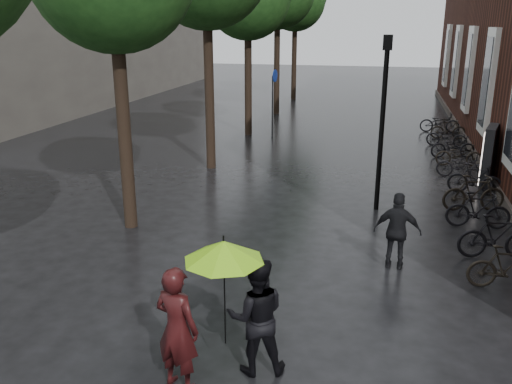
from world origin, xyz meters
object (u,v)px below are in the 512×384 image
(person_black, at_px, (256,316))
(ad_lightbox, at_px, (488,158))
(pedestrian_walking, at_px, (397,231))
(parked_bicycles, at_px, (461,163))
(person_burgundy, at_px, (177,329))
(lamp_post, at_px, (383,107))

(person_black, distance_m, ad_lightbox, 11.66)
(person_black, xyz_separation_m, pedestrian_walking, (2.04, 4.12, -0.08))
(parked_bicycles, height_order, ad_lightbox, ad_lightbox)
(person_burgundy, xyz_separation_m, lamp_post, (2.55, 8.49, 1.91))
(ad_lightbox, height_order, lamp_post, lamp_post)
(pedestrian_walking, relative_size, lamp_post, 0.36)
(person_black, bearing_deg, parked_bicycles, -126.25)
(parked_bicycles, xyz_separation_m, ad_lightbox, (0.59, -1.34, 0.53))
(ad_lightbox, relative_size, lamp_post, 0.42)
(person_burgundy, relative_size, lamp_post, 0.40)
(person_black, distance_m, parked_bicycles, 12.69)
(parked_bicycles, distance_m, ad_lightbox, 1.56)
(person_black, distance_m, pedestrian_walking, 4.60)
(person_black, relative_size, pedestrian_walking, 1.09)
(person_burgundy, distance_m, parked_bicycles, 13.63)
(person_burgundy, height_order, pedestrian_walking, person_burgundy)
(person_burgundy, height_order, ad_lightbox, ad_lightbox)
(ad_lightbox, bearing_deg, person_black, -99.87)
(pedestrian_walking, relative_size, parked_bicycles, 0.10)
(parked_bicycles, bearing_deg, person_black, -109.40)
(pedestrian_walking, xyz_separation_m, lamp_post, (-0.48, 3.75, 2.01))
(ad_lightbox, bearing_deg, person_burgundy, -102.75)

